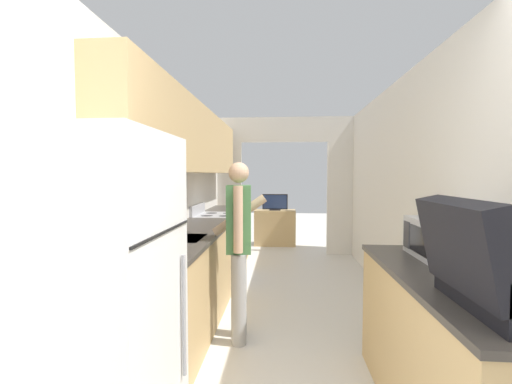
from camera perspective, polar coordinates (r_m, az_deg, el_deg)
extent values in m
cube|color=white|center=(3.21, -18.34, -1.02)|extent=(0.06, 7.80, 2.50)
cube|color=tan|center=(4.17, -10.30, 8.52)|extent=(0.32, 4.14, 0.77)
cube|color=white|center=(3.22, 27.87, -1.21)|extent=(0.06, 7.80, 2.50)
cube|color=white|center=(6.39, -5.31, -0.98)|extent=(0.65, 0.06, 2.05)
cube|color=white|center=(6.39, 14.65, -1.06)|extent=(0.65, 0.06, 2.05)
cube|color=white|center=(6.33, 4.72, 10.33)|extent=(2.86, 0.06, 0.45)
cube|color=tan|center=(3.43, -11.60, -14.61)|extent=(0.60, 2.39, 0.87)
cube|color=#3D3833|center=(3.31, -11.71, -7.18)|extent=(0.62, 2.41, 0.03)
cube|color=tan|center=(5.74, -4.76, -7.37)|extent=(0.60, 1.01, 0.87)
cube|color=#3D3833|center=(5.69, -4.77, -2.88)|extent=(0.62, 1.02, 0.03)
cube|color=#9EA3A8|center=(3.13, -12.68, -7.50)|extent=(0.42, 0.44, 0.00)
cube|color=tan|center=(2.40, 29.77, -22.92)|extent=(0.60, 1.63, 0.87)
cube|color=#3D3833|center=(2.24, 30.07, -12.46)|extent=(0.62, 1.66, 0.03)
cube|color=white|center=(1.89, -24.93, -16.94)|extent=(0.67, 0.76, 1.66)
cube|color=black|center=(1.66, -14.96, -6.44)|extent=(0.01, 0.73, 0.01)
cylinder|color=#99999E|center=(2.01, -11.91, -19.48)|extent=(0.02, 0.02, 0.67)
cube|color=#B7B7BC|center=(4.89, -6.32, -8.99)|extent=(0.62, 0.74, 0.90)
cube|color=black|center=(4.85, -2.63, -9.10)|extent=(0.01, 0.50, 0.27)
cylinder|color=#B7B7BC|center=(4.80, -2.39, -6.47)|extent=(0.02, 0.59, 0.02)
cube|color=#B7B7BC|center=(4.88, -9.71, -2.86)|extent=(0.04, 0.74, 0.14)
cylinder|color=#232328|center=(4.64, -5.22, -4.03)|extent=(0.16, 0.16, 0.01)
cylinder|color=#232328|center=(4.96, -4.59, -3.58)|extent=(0.16, 0.16, 0.01)
cylinder|color=#232328|center=(4.69, -8.22, -3.98)|extent=(0.16, 0.16, 0.01)
cylinder|color=#232328|center=(5.00, -7.40, -3.54)|extent=(0.16, 0.16, 0.01)
cylinder|color=#9E9E9E|center=(3.08, -2.91, -17.46)|extent=(0.14, 0.14, 0.78)
cylinder|color=#9E9E9E|center=(3.24, -2.77, -16.41)|extent=(0.14, 0.14, 0.78)
cube|color=#4C844C|center=(2.99, -2.87, -4.50)|extent=(0.23, 0.23, 0.59)
cylinder|color=#DBAD89|center=(2.85, -3.00, -4.59)|extent=(0.09, 0.09, 0.56)
cylinder|color=#DBAD89|center=(3.13, -2.75, -3.89)|extent=(0.51, 0.12, 0.39)
sphere|color=#DBAD89|center=(2.97, -2.89, 3.25)|extent=(0.18, 0.18, 0.18)
cube|color=black|center=(1.81, 36.92, -12.54)|extent=(0.38, 0.57, 0.20)
cube|color=black|center=(1.67, 31.30, -7.63)|extent=(0.19, 0.57, 0.39)
cube|color=#2D2D33|center=(2.03, 32.51, -6.44)|extent=(0.23, 0.02, 0.10)
cube|color=#B7B7BC|center=(2.60, 28.70, -6.97)|extent=(0.33, 0.53, 0.26)
cube|color=black|center=(2.49, 25.61, -7.34)|extent=(0.01, 0.32, 0.18)
cube|color=#38383D|center=(2.71, 23.81, -6.49)|extent=(0.01, 0.11, 0.19)
cube|color=tan|center=(7.13, 3.18, -5.92)|extent=(0.84, 0.42, 0.73)
cube|color=black|center=(7.04, 3.18, -2.97)|extent=(0.23, 0.16, 0.02)
cube|color=black|center=(7.02, 3.19, -1.63)|extent=(0.51, 0.04, 0.31)
cube|color=navy|center=(7.00, 3.18, -1.64)|extent=(0.47, 0.01, 0.27)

